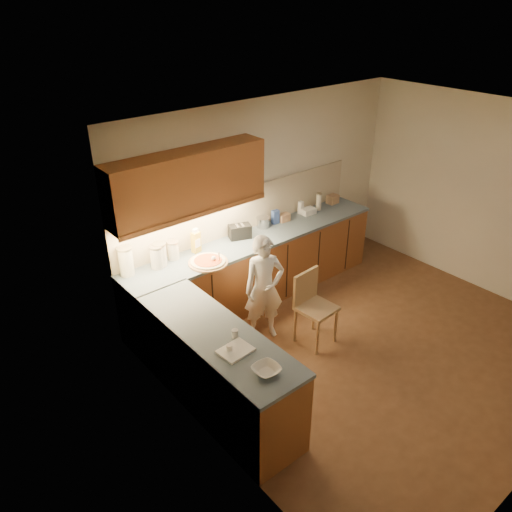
% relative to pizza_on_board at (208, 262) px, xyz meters
% --- Properties ---
extents(room, '(4.54, 4.50, 2.62)m').
position_rel_pizza_on_board_xyz_m(room, '(1.25, -1.53, 0.74)').
color(room, brown).
rests_on(room, ground).
extents(l_counter, '(3.77, 2.62, 0.92)m').
position_rel_pizza_on_board_xyz_m(l_counter, '(0.33, -0.29, -0.48)').
color(l_counter, '#95542B').
rests_on(l_counter, ground).
extents(backsplash, '(3.75, 0.02, 0.58)m').
position_rel_pizza_on_board_xyz_m(backsplash, '(0.87, 0.45, 0.27)').
color(backsplash, beige).
rests_on(backsplash, l_counter).
extents(upper_cabinets, '(1.95, 0.36, 0.73)m').
position_rel_pizza_on_board_xyz_m(upper_cabinets, '(-0.03, 0.29, 0.91)').
color(upper_cabinets, '#95542B').
rests_on(upper_cabinets, ground).
extents(pizza_on_board, '(0.47, 0.47, 0.19)m').
position_rel_pizza_on_board_xyz_m(pizza_on_board, '(0.00, 0.00, 0.00)').
color(pizza_on_board, tan).
rests_on(pizza_on_board, l_counter).
extents(child, '(0.57, 0.48, 1.33)m').
position_rel_pizza_on_board_xyz_m(child, '(0.41, -0.53, -0.28)').
color(child, white).
rests_on(child, ground).
extents(wooden_chair, '(0.43, 0.43, 0.90)m').
position_rel_pizza_on_board_xyz_m(wooden_chair, '(0.79, -0.95, -0.42)').
color(wooden_chair, tan).
rests_on(wooden_chair, ground).
extents(mixing_bowl, '(0.23, 0.23, 0.06)m').
position_rel_pizza_on_board_xyz_m(mixing_bowl, '(-0.70, -1.86, 0.01)').
color(mixing_bowl, silver).
rests_on(mixing_bowl, l_counter).
extents(canister_a, '(0.17, 0.17, 0.34)m').
position_rel_pizza_on_board_xyz_m(canister_a, '(-0.85, 0.37, 0.15)').
color(canister_a, white).
rests_on(canister_a, l_counter).
extents(canister_b, '(0.16, 0.16, 0.28)m').
position_rel_pizza_on_board_xyz_m(canister_b, '(-0.51, 0.29, 0.12)').
color(canister_b, silver).
rests_on(canister_b, l_counter).
extents(canister_c, '(0.15, 0.15, 0.29)m').
position_rel_pizza_on_board_xyz_m(canister_c, '(-0.45, 0.31, 0.12)').
color(canister_c, white).
rests_on(canister_c, l_counter).
extents(canister_d, '(0.14, 0.14, 0.23)m').
position_rel_pizza_on_board_xyz_m(canister_d, '(-0.25, 0.35, 0.10)').
color(canister_d, silver).
rests_on(canister_d, l_counter).
extents(oil_jug, '(0.12, 0.09, 0.31)m').
position_rel_pizza_on_board_xyz_m(oil_jug, '(0.05, 0.33, 0.12)').
color(oil_jug, gold).
rests_on(oil_jug, l_counter).
extents(toaster, '(0.32, 0.24, 0.18)m').
position_rel_pizza_on_board_xyz_m(toaster, '(0.70, 0.29, 0.07)').
color(toaster, black).
rests_on(toaster, l_counter).
extents(steel_pot, '(0.18, 0.18, 0.14)m').
position_rel_pizza_on_board_xyz_m(steel_pot, '(1.14, 0.35, 0.05)').
color(steel_pot, '#A9A9AD').
rests_on(steel_pot, l_counter).
extents(blue_box, '(0.10, 0.08, 0.19)m').
position_rel_pizza_on_board_xyz_m(blue_box, '(1.34, 0.34, 0.07)').
color(blue_box, '#324B96').
rests_on(blue_box, l_counter).
extents(card_box_a, '(0.16, 0.12, 0.11)m').
position_rel_pizza_on_board_xyz_m(card_box_a, '(1.49, 0.31, 0.03)').
color(card_box_a, tan).
rests_on(card_box_a, l_counter).
extents(white_bottle, '(0.07, 0.07, 0.18)m').
position_rel_pizza_on_board_xyz_m(white_bottle, '(1.85, 0.36, 0.07)').
color(white_bottle, white).
rests_on(white_bottle, l_counter).
extents(flat_pack, '(0.21, 0.16, 0.08)m').
position_rel_pizza_on_board_xyz_m(flat_pack, '(1.92, 0.28, 0.02)').
color(flat_pack, silver).
rests_on(flat_pack, l_counter).
extents(tall_jar, '(0.08, 0.08, 0.26)m').
position_rel_pizza_on_board_xyz_m(tall_jar, '(2.14, 0.29, 0.11)').
color(tall_jar, beige).
rests_on(tall_jar, l_counter).
extents(card_box_b, '(0.17, 0.13, 0.13)m').
position_rel_pizza_on_board_xyz_m(card_box_b, '(2.48, 0.33, 0.04)').
color(card_box_b, tan).
rests_on(card_box_b, l_counter).
extents(dough_cloth, '(0.31, 0.25, 0.02)m').
position_rel_pizza_on_board_xyz_m(dough_cloth, '(-0.73, -1.48, -0.01)').
color(dough_cloth, white).
rests_on(dough_cloth, l_counter).
extents(spice_jar_a, '(0.07, 0.07, 0.07)m').
position_rel_pizza_on_board_xyz_m(spice_jar_a, '(-0.78, -1.44, 0.02)').
color(spice_jar_a, white).
rests_on(spice_jar_a, l_counter).
extents(spice_jar_b, '(0.06, 0.06, 0.08)m').
position_rel_pizza_on_board_xyz_m(spice_jar_b, '(-0.61, -1.31, 0.02)').
color(spice_jar_b, silver).
rests_on(spice_jar_b, l_counter).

